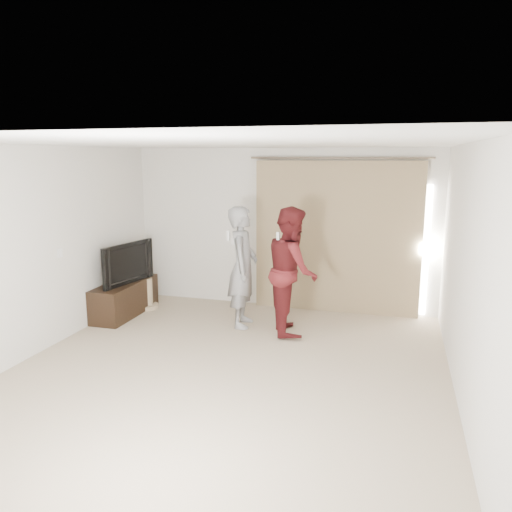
# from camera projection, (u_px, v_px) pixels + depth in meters

# --- Properties ---
(floor) EXTENTS (5.50, 5.50, 0.00)m
(floor) POSITION_uv_depth(u_px,v_px,m) (227.00, 371.00, 5.82)
(floor) COLOR tan
(floor) RESTS_ON ground
(wall_back) EXTENTS (5.00, 0.04, 2.60)m
(wall_back) POSITION_uv_depth(u_px,v_px,m) (282.00, 229.00, 8.16)
(wall_back) COLOR silver
(wall_back) RESTS_ON ground
(wall_left) EXTENTS (0.04, 5.50, 2.60)m
(wall_left) POSITION_uv_depth(u_px,v_px,m) (38.00, 251.00, 6.24)
(wall_left) COLOR silver
(wall_left) RESTS_ON ground
(ceiling) EXTENTS (5.00, 5.50, 0.01)m
(ceiling) POSITION_uv_depth(u_px,v_px,m) (225.00, 143.00, 5.31)
(ceiling) COLOR white
(ceiling) RESTS_ON wall_back
(curtain) EXTENTS (2.80, 0.11, 2.46)m
(curtain) POSITION_uv_depth(u_px,v_px,m) (337.00, 238.00, 7.86)
(curtain) COLOR #9E8B61
(curtain) RESTS_ON ground
(tv_console) EXTENTS (0.47, 1.35, 0.52)m
(tv_console) POSITION_uv_depth(u_px,v_px,m) (125.00, 298.00, 7.87)
(tv_console) COLOR black
(tv_console) RESTS_ON ground
(tv) EXTENTS (0.35, 1.11, 0.64)m
(tv) POSITION_uv_depth(u_px,v_px,m) (123.00, 263.00, 7.76)
(tv) COLOR black
(tv) RESTS_ON tv_console
(scratching_post) EXTENTS (0.38, 0.38, 0.51)m
(scratching_post) POSITION_uv_depth(u_px,v_px,m) (146.00, 296.00, 8.21)
(scratching_post) COLOR tan
(scratching_post) RESTS_ON ground
(person_man) EXTENTS (0.51, 0.70, 1.77)m
(person_man) POSITION_uv_depth(u_px,v_px,m) (243.00, 267.00, 7.25)
(person_man) COLOR gray
(person_man) RESTS_ON ground
(person_woman) EXTENTS (0.93, 1.04, 1.79)m
(person_woman) POSITION_uv_depth(u_px,v_px,m) (292.00, 270.00, 6.98)
(person_woman) COLOR #541518
(person_woman) RESTS_ON ground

